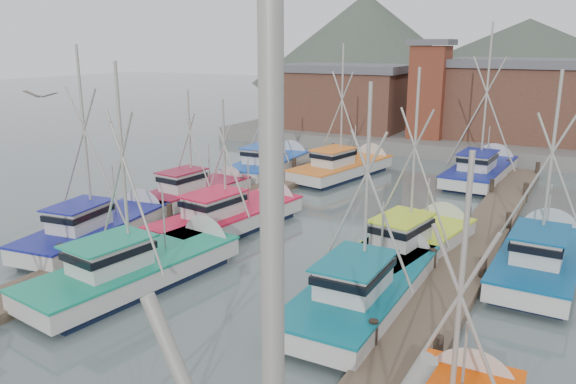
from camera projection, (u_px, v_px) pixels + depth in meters
The scene contains 20 objects.
ground at pixel (245, 291), 21.96m from camera, with size 260.00×260.00×0.00m, color #536362.
dock_left at pixel (173, 230), 28.59m from camera, with size 2.30×46.00×1.50m.
dock_right at pixel (451, 285), 22.08m from camera, with size 2.30×46.00×1.50m.
quay at pixel (458, 139), 53.15m from camera, with size 44.00×16.00×1.20m, color slate.
shed_left at pixel (344, 96), 55.62m from camera, with size 12.72×8.48×6.20m.
shed_center at pixel (531, 99), 49.31m from camera, with size 14.84×9.54×6.90m.
lookout_tower at pixel (429, 88), 49.42m from camera, with size 3.60×3.60×8.50m.
distant_hills at pixel (484, 85), 131.74m from camera, with size 175.00×140.00×42.00m.
boat_4 at pixel (146, 266), 22.71m from camera, with size 4.22×9.99×9.68m.
boat_5 at pixel (371, 284), 20.98m from camera, with size 3.73×9.92×9.10m.
boat_6 at pixel (103, 227), 27.49m from camera, with size 4.10×9.38×10.15m.
boat_8 at pixel (236, 216), 29.36m from camera, with size 4.19×9.90×7.65m.
boat_9 at pixel (416, 242), 25.42m from camera, with size 4.16×9.37×9.24m.
boat_10 at pixel (200, 192), 34.09m from camera, with size 3.36×8.60×7.51m.
boat_11 at pixel (541, 256), 23.81m from camera, with size 3.82×9.48×9.31m.
boat_12 at pixel (346, 167), 40.91m from camera, with size 4.79×10.16×10.31m.
boat_13 at pixel (482, 170), 39.88m from camera, with size 4.67×10.42×11.74m.
boat_14 at pixel (272, 163), 42.08m from camera, with size 3.60×9.70×8.53m.
gull_near at pixel (40, 95), 17.56m from camera, with size 1.55×0.62×0.24m.
gull_far at pixel (270, 154), 21.84m from camera, with size 1.55×0.64×0.24m.
Camera 1 is at (11.20, -16.92, 9.41)m, focal length 35.00 mm.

